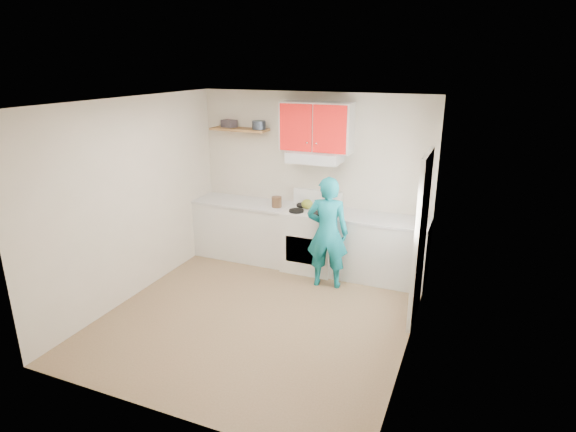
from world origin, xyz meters
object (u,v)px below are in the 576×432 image
at_px(tin, 259,125).
at_px(crock, 277,203).
at_px(stove, 311,239).
at_px(person, 327,233).
at_px(kettle, 307,204).

relative_size(tin, crock, 1.14).
bearing_deg(stove, tin, 169.17).
bearing_deg(stove, person, -49.35).
xyz_separation_m(crock, person, (0.94, -0.42, -0.20)).
distance_m(kettle, crock, 0.46).
xyz_separation_m(stove, kettle, (-0.09, 0.05, 0.53)).
bearing_deg(kettle, stove, -25.14).
height_order(tin, kettle, tin).
height_order(kettle, crock, crock).
bearing_deg(person, crock, -33.52).
height_order(stove, kettle, kettle).
bearing_deg(kettle, crock, -163.27).
bearing_deg(kettle, person, -41.86).
bearing_deg(crock, person, -24.22).
bearing_deg(stove, kettle, 150.05).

